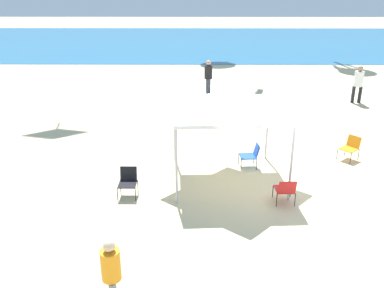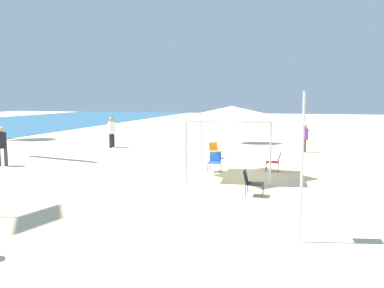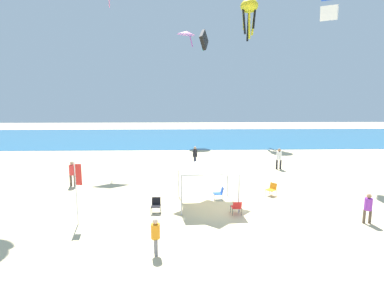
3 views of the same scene
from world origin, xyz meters
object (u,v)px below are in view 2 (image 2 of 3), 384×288
Objects in this scene: folding_chair_left_of_tent at (251,181)px; person_far_stroller at (305,136)px; person_watching_sky at (112,130)px; canopy_tent at (232,114)px; folding_chair_right_of_tent at (215,160)px; banner_flag at (302,152)px; folding_chair_facing_ocean at (215,149)px; folding_chair_near_cooler at (275,160)px; person_beachcomber at (2,143)px.

person_far_stroller reaches higher than folding_chair_left_of_tent.
folding_chair_left_of_tent is 14.29m from person_watching_sky.
canopy_tent is 8.82m from person_far_stroller.
banner_flag is at bearing -69.58° from folding_chair_right_of_tent.
folding_chair_facing_ocean is at bearing -42.35° from person_far_stroller.
folding_chair_left_of_tent is at bearing -8.79° from folding_chair_near_cooler.
banner_flag is at bearing -158.53° from folding_chair_left_of_tent.
person_far_stroller is at bearing -162.30° from person_beachcomber.
person_far_stroller reaches higher than folding_chair_near_cooler.
folding_chair_facing_ocean is (7.49, 2.71, 0.00)m from folding_chair_left_of_tent.
person_watching_sky reaches higher than person_beachcomber.
person_far_stroller is 11.79m from person_watching_sky.
person_far_stroller is 0.84× the size of person_watching_sky.
banner_flag reaches higher than folding_chair_near_cooler.
folding_chair_right_of_tent is at bearing -18.77° from person_far_stroller.
folding_chair_near_cooler is at bearing -83.17° from folding_chair_facing_ocean.
folding_chair_near_cooler is 8.57m from banner_flag.
person_watching_sky is at bearing 137.29° from folding_chair_right_of_tent.
person_beachcomber is at bearing -83.64° from folding_chair_near_cooler.
folding_chair_near_cooler is 6.75m from person_far_stroller.
folding_chair_left_of_tent is 0.43× the size of person_watching_sky.
folding_chair_left_of_tent is 4.35m from folding_chair_right_of_tent.
folding_chair_right_of_tent is (0.90, 0.86, -2.05)m from canopy_tent.
canopy_tent is at bearing -48.68° from folding_chair_near_cooler.
banner_flag is at bearing 7.72° from person_far_stroller.
folding_chair_near_cooler is at bearing -116.06° from person_watching_sky.
folding_chair_near_cooler and folding_chair_facing_ocean have the same top height.
banner_flag is (-6.82, -2.62, -0.54)m from canopy_tent.
person_beachcomber reaches higher than folding_chair_near_cooler.
folding_chair_near_cooler is at bearing -46.50° from canopy_tent.
folding_chair_left_of_tent is 0.51× the size of person_far_stroller.
person_beachcomber is 0.96× the size of person_watching_sky.
canopy_tent is 1.06× the size of banner_flag.
folding_chair_left_of_tent is 4.39m from banner_flag.
folding_chair_right_of_tent is at bearing -126.10° from person_watching_sky.
canopy_tent is 4.27× the size of folding_chair_near_cooler.
person_far_stroller is at bearing 58.35° from folding_chair_right_of_tent.
banner_flag is 1.80× the size of person_beachcomber.
canopy_tent reaches higher than folding_chair_left_of_tent.
folding_chair_near_cooler is 11.92m from person_watching_sky.
canopy_tent reaches higher than person_far_stroller.
folding_chair_right_of_tent is (3.88, 1.97, 0.00)m from folding_chair_left_of_tent.
folding_chair_right_of_tent is 0.51× the size of person_far_stroller.
banner_flag is 15.01m from person_far_stroller.
folding_chair_facing_ocean is 10.24m from person_beachcomber.
banner_flag is 1.72× the size of person_watching_sky.
person_watching_sky reaches higher than folding_chair_right_of_tent.
folding_chair_facing_ocean is 0.51× the size of person_far_stroller.
person_beachcomber is at bearing 169.23° from person_watching_sky.
canopy_tent is 3.78m from folding_chair_left_of_tent.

